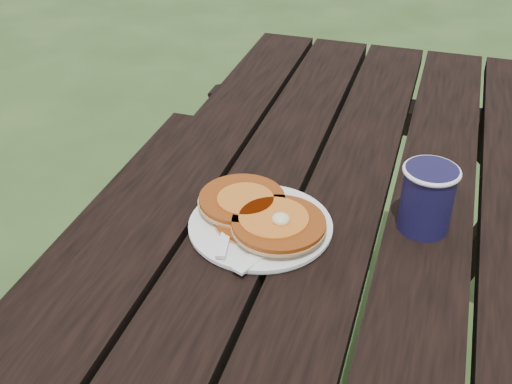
% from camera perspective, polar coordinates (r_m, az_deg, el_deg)
% --- Properties ---
extents(plate, '(0.28, 0.28, 0.01)m').
position_cam_1_polar(plate, '(1.06, 0.40, -3.07)').
color(plate, white).
rests_on(plate, picnic_table).
extents(pancake_stack, '(0.23, 0.20, 0.04)m').
position_cam_1_polar(pancake_stack, '(1.05, 0.44, -1.96)').
color(pancake_stack, '#923E10').
rests_on(pancake_stack, plate).
extents(knife, '(0.09, 0.17, 0.00)m').
position_cam_1_polar(knife, '(1.01, 1.61, -4.54)').
color(knife, white).
rests_on(knife, plate).
extents(fork, '(0.06, 0.16, 0.01)m').
position_cam_1_polar(fork, '(1.02, -2.72, -3.87)').
color(fork, white).
rests_on(fork, plate).
extents(coffee_cup, '(0.09, 0.09, 0.11)m').
position_cam_1_polar(coffee_cup, '(1.06, 15.01, -0.29)').
color(coffee_cup, '#141134').
rests_on(coffee_cup, picnic_table).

